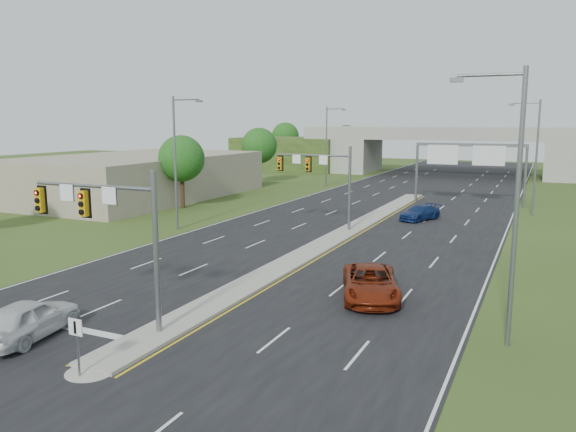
# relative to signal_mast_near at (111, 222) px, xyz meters

# --- Properties ---
(ground) EXTENTS (240.00, 240.00, 0.00)m
(ground) POSITION_rel_signal_mast_near_xyz_m (2.26, 0.07, -4.73)
(ground) COLOR #2D4117
(ground) RESTS_ON ground
(road) EXTENTS (24.00, 160.00, 0.02)m
(road) POSITION_rel_signal_mast_near_xyz_m (2.26, 35.07, -4.72)
(road) COLOR black
(road) RESTS_ON ground
(median) EXTENTS (2.00, 54.00, 0.16)m
(median) POSITION_rel_signal_mast_near_xyz_m (2.26, 23.07, -4.63)
(median) COLOR gray
(median) RESTS_ON road
(median_nose) EXTENTS (2.00, 2.00, 0.16)m
(median_nose) POSITION_rel_signal_mast_near_xyz_m (2.26, -3.93, -4.63)
(median_nose) COLOR gray
(median_nose) RESTS_ON road
(lane_markings) EXTENTS (23.72, 160.00, 0.01)m
(lane_markings) POSITION_rel_signal_mast_near_xyz_m (1.66, 28.99, -4.70)
(lane_markings) COLOR gold
(lane_markings) RESTS_ON road
(signal_mast_near) EXTENTS (6.62, 0.60, 7.00)m
(signal_mast_near) POSITION_rel_signal_mast_near_xyz_m (0.00, 0.00, 0.00)
(signal_mast_near) COLOR slate
(signal_mast_near) RESTS_ON ground
(signal_mast_far) EXTENTS (6.62, 0.60, 7.00)m
(signal_mast_far) POSITION_rel_signal_mast_near_xyz_m (0.00, 25.00, 0.00)
(signal_mast_far) COLOR slate
(signal_mast_far) RESTS_ON ground
(keep_right_sign) EXTENTS (0.60, 0.13, 2.20)m
(keep_right_sign) POSITION_rel_signal_mast_near_xyz_m (2.26, -4.45, -3.21)
(keep_right_sign) COLOR slate
(keep_right_sign) RESTS_ON ground
(sign_gantry) EXTENTS (11.58, 0.44, 6.67)m
(sign_gantry) POSITION_rel_signal_mast_near_xyz_m (8.95, 44.99, 0.51)
(sign_gantry) COLOR slate
(sign_gantry) RESTS_ON ground
(overpass) EXTENTS (80.00, 14.00, 8.10)m
(overpass) POSITION_rel_signal_mast_near_xyz_m (2.26, 80.07, -1.17)
(overpass) COLOR gray
(overpass) RESTS_ON ground
(lightpole_l_mid) EXTENTS (2.85, 0.25, 11.00)m
(lightpole_l_mid) POSITION_rel_signal_mast_near_xyz_m (-11.03, 20.07, 1.38)
(lightpole_l_mid) COLOR slate
(lightpole_l_mid) RESTS_ON ground
(lightpole_l_far) EXTENTS (2.85, 0.25, 11.00)m
(lightpole_l_far) POSITION_rel_signal_mast_near_xyz_m (-11.03, 55.07, 1.38)
(lightpole_l_far) COLOR slate
(lightpole_l_far) RESTS_ON ground
(lightpole_r_near) EXTENTS (2.85, 0.25, 11.00)m
(lightpole_r_near) POSITION_rel_signal_mast_near_xyz_m (15.56, 5.07, 1.38)
(lightpole_r_near) COLOR slate
(lightpole_r_near) RESTS_ON ground
(lightpole_r_far) EXTENTS (2.85, 0.25, 11.00)m
(lightpole_r_far) POSITION_rel_signal_mast_near_xyz_m (15.56, 40.07, 1.38)
(lightpole_r_far) COLOR slate
(lightpole_r_far) RESTS_ON ground
(tree_l_near) EXTENTS (4.80, 4.80, 7.60)m
(tree_l_near) POSITION_rel_signal_mast_near_xyz_m (-17.74, 30.07, 0.45)
(tree_l_near) COLOR #382316
(tree_l_near) RESTS_ON ground
(tree_l_mid) EXTENTS (5.20, 5.20, 8.12)m
(tree_l_mid) POSITION_rel_signal_mast_near_xyz_m (-21.74, 55.07, 0.78)
(tree_l_mid) COLOR #382316
(tree_l_mid) RESTS_ON ground
(tree_back_a) EXTENTS (6.00, 6.00, 8.85)m
(tree_back_a) POSITION_rel_signal_mast_near_xyz_m (-35.74, 94.07, 1.11)
(tree_back_a) COLOR #382316
(tree_back_a) RESTS_ON ground
(tree_back_b) EXTENTS (5.60, 5.60, 8.32)m
(tree_back_b) POSITION_rel_signal_mast_near_xyz_m (-21.74, 94.07, 0.78)
(tree_back_b) COLOR #382316
(tree_back_b) RESTS_ON ground
(commercial_building) EXTENTS (18.00, 30.00, 5.00)m
(commercial_building) POSITION_rel_signal_mast_near_xyz_m (-27.74, 35.07, -2.23)
(commercial_building) COLOR gray
(commercial_building) RESTS_ON ground
(car_white) EXTENTS (2.78, 5.19, 1.68)m
(car_white) POSITION_rel_signal_mast_near_xyz_m (-2.42, -2.52, -3.87)
(car_white) COLOR silver
(car_white) RESTS_ON road
(car_far_a) EXTENTS (4.53, 6.43, 1.63)m
(car_far_a) POSITION_rel_signal_mast_near_xyz_m (8.97, 8.61, -3.89)
(car_far_a) COLOR maroon
(car_far_a) RESTS_ON road
(car_far_b) EXTENTS (3.56, 5.01, 1.35)m
(car_far_b) POSITION_rel_signal_mast_near_xyz_m (6.42, 33.07, -4.03)
(car_far_b) COLOR navy
(car_far_b) RESTS_ON road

